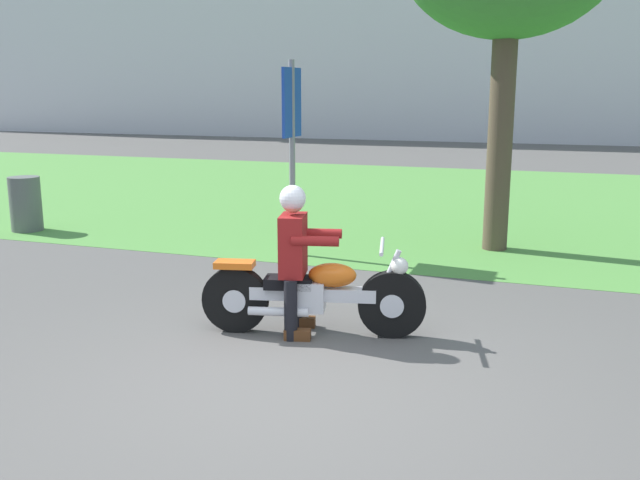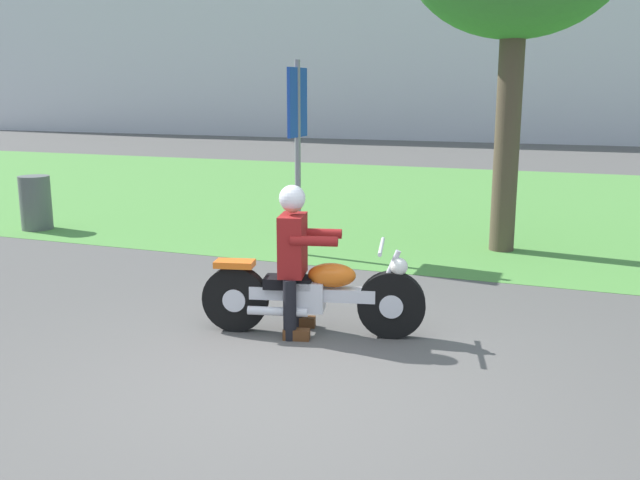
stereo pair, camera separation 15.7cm
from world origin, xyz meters
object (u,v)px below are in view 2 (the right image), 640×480
object	(u,v)px
motorcycle_lead	(313,294)
trash_can	(36,203)
rider_lead	(295,248)
sign_banner	(298,128)

from	to	relation	value
motorcycle_lead	trash_can	world-z (taller)	same
rider_lead	sign_banner	world-z (taller)	sign_banner
trash_can	sign_banner	world-z (taller)	sign_banner
rider_lead	sign_banner	distance (m)	3.32
motorcycle_lead	rider_lead	bearing A→B (deg)	179.13
rider_lead	trash_can	distance (m)	6.61
rider_lead	motorcycle_lead	bearing A→B (deg)	-0.87
sign_banner	motorcycle_lead	bearing A→B (deg)	-65.25
trash_can	sign_banner	size ratio (longest dim) A/B	0.33
trash_can	rider_lead	bearing A→B (deg)	-28.18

